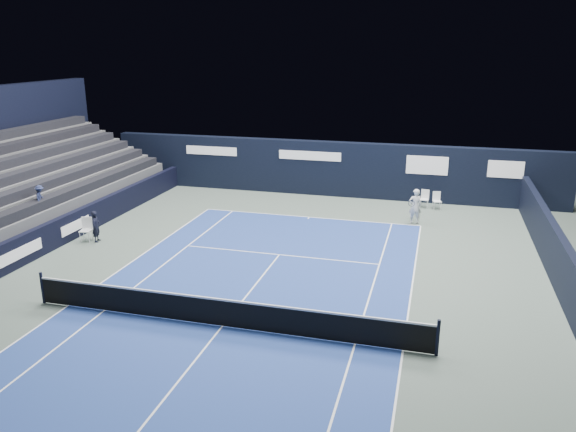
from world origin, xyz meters
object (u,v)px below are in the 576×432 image
folding_chair_back_a (425,197)px  tennis_player (415,206)px  folding_chair_back_b (437,199)px  line_judge_chair (86,228)px  tennis_net (222,312)px

folding_chair_back_a → tennis_player: bearing=-91.8°
folding_chair_back_b → line_judge_chair: size_ratio=0.88×
folding_chair_back_b → tennis_net: size_ratio=0.07×
line_judge_chair → tennis_player: (13.86, 6.34, 0.26)m
folding_chair_back_b → line_judge_chair: 17.50m
folding_chair_back_a → line_judge_chair: line_judge_chair is taller
tennis_net → tennis_player: bearing=67.2°
folding_chair_back_a → folding_chair_back_b: folding_chair_back_a is taller
folding_chair_back_a → line_judge_chair: size_ratio=0.90×
folding_chair_back_b → tennis_player: (-1.00, -2.90, 0.33)m
line_judge_chair → tennis_player: bearing=13.7°
folding_chair_back_b → tennis_player: size_ratio=0.54×
folding_chair_back_b → tennis_net: 16.33m
tennis_net → folding_chair_back_b: bearing=67.9°
tennis_net → tennis_player: size_ratio=7.46×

